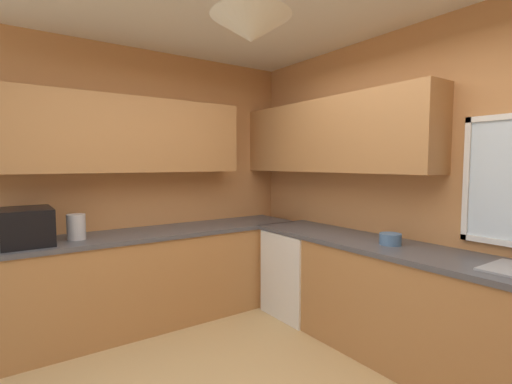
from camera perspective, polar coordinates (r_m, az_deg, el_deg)
The scene contains 7 objects.
room_shell at distance 2.65m, azimuth 3.59°, elevation 9.97°, with size 4.24×3.53×2.73m.
counter_run_left at distance 3.78m, azimuth -16.23°, elevation -12.50°, with size 0.65×3.14×0.89m.
counter_run_back at distance 3.13m, azimuth 24.33°, elevation -16.32°, with size 3.33×0.65×0.89m.
dishwasher at distance 3.90m, azimuth 7.03°, elevation -12.17°, with size 0.60×0.60×0.85m, color white.
microwave at distance 3.48m, azimuth -31.76°, elevation -4.51°, with size 0.48×0.36×0.29m, color black.
kettle at distance 3.50m, azimuth -25.88°, elevation -4.85°, with size 0.15×0.15×0.22m, color #B7B7BC.
bowl at distance 3.15m, azimuth 19.93°, elevation -6.81°, with size 0.17×0.17×0.09m, color #4C7099.
Camera 1 is at (1.68, -1.14, 1.53)m, focal length 26.05 mm.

